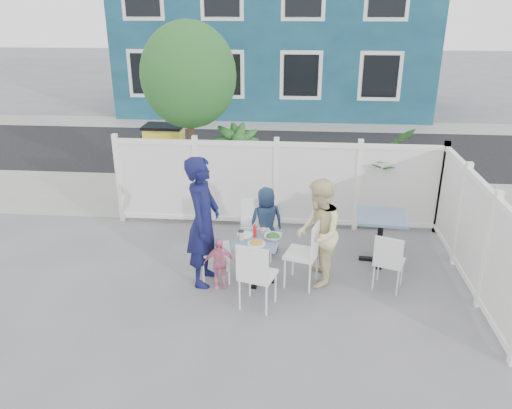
# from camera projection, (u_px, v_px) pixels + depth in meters

# --- Properties ---
(ground) EXTENTS (80.00, 80.00, 0.00)m
(ground) POSITION_uv_depth(u_px,v_px,m) (260.00, 295.00, 7.07)
(ground) COLOR slate
(near_sidewalk) EXTENTS (24.00, 2.60, 0.01)m
(near_sidewalk) POSITION_uv_depth(u_px,v_px,m) (274.00, 198.00, 10.58)
(near_sidewalk) COLOR gray
(near_sidewalk) RESTS_ON ground
(street) EXTENTS (24.00, 5.00, 0.01)m
(street) POSITION_uv_depth(u_px,v_px,m) (281.00, 150.00, 13.99)
(street) COLOR black
(street) RESTS_ON ground
(far_sidewalk) EXTENTS (24.00, 1.60, 0.01)m
(far_sidewalk) POSITION_uv_depth(u_px,v_px,m) (284.00, 125.00, 16.86)
(far_sidewalk) COLOR gray
(far_sidewalk) RESTS_ON ground
(building) EXTENTS (11.00, 6.00, 6.00)m
(building) POSITION_uv_depth(u_px,v_px,m) (276.00, 27.00, 18.90)
(building) COLOR #12384E
(building) RESTS_ON ground
(fence_back) EXTENTS (5.86, 0.08, 1.60)m
(fence_back) POSITION_uv_depth(u_px,v_px,m) (276.00, 186.00, 8.98)
(fence_back) COLOR white
(fence_back) RESTS_ON ground
(fence_right) EXTENTS (0.08, 3.66, 1.60)m
(fence_right) POSITION_uv_depth(u_px,v_px,m) (473.00, 235.00, 7.09)
(fence_right) COLOR white
(fence_right) RESTS_ON ground
(tree) EXTENTS (1.80, 1.62, 3.59)m
(tree) POSITION_uv_depth(u_px,v_px,m) (189.00, 76.00, 9.27)
(tree) COLOR #382316
(tree) RESTS_ON ground
(utility_cabinet) EXTENTS (0.77, 0.56, 1.42)m
(utility_cabinet) POSITION_uv_depth(u_px,v_px,m) (166.00, 160.00, 10.68)
(utility_cabinet) COLOR yellow
(utility_cabinet) RESTS_ON ground
(potted_shrub_a) EXTENTS (1.12, 1.12, 1.70)m
(potted_shrub_a) POSITION_uv_depth(u_px,v_px,m) (235.00, 169.00, 9.67)
(potted_shrub_a) COLOR #1D5625
(potted_shrub_a) RESTS_ON ground
(potted_shrub_b) EXTENTS (1.85, 1.94, 1.69)m
(potted_shrub_b) POSITION_uv_depth(u_px,v_px,m) (370.00, 175.00, 9.38)
(potted_shrub_b) COLOR #1D5625
(potted_shrub_b) RESTS_ON ground
(main_table) EXTENTS (0.73, 0.73, 0.68)m
(main_table) POSITION_uv_depth(u_px,v_px,m) (258.00, 249.00, 7.26)
(main_table) COLOR #46617F
(main_table) RESTS_ON ground
(spare_table) EXTENTS (0.81, 0.81, 0.80)m
(spare_table) POSITION_uv_depth(u_px,v_px,m) (381.00, 226.00, 7.79)
(spare_table) COLOR #46617F
(spare_table) RESTS_ON ground
(chair_left) EXTENTS (0.53, 0.54, 1.01)m
(chair_left) POSITION_uv_depth(u_px,v_px,m) (209.00, 244.00, 7.28)
(chair_left) COLOR white
(chair_left) RESTS_ON ground
(chair_right) EXTENTS (0.56, 0.57, 1.01)m
(chair_right) POSITION_uv_depth(u_px,v_px,m) (308.00, 249.00, 7.12)
(chair_right) COLOR white
(chair_right) RESTS_ON ground
(chair_back) EXTENTS (0.54, 0.53, 0.97)m
(chair_back) POSITION_uv_depth(u_px,v_px,m) (256.00, 224.00, 7.96)
(chair_back) COLOR white
(chair_back) RESTS_ON ground
(chair_near) EXTENTS (0.55, 0.54, 0.98)m
(chair_near) POSITION_uv_depth(u_px,v_px,m) (255.00, 272.00, 6.55)
(chair_near) COLOR white
(chair_near) RESTS_ON ground
(chair_spare) EXTENTS (0.51, 0.50, 0.87)m
(chair_spare) POSITION_uv_depth(u_px,v_px,m) (389.00, 259.00, 7.02)
(chair_spare) COLOR white
(chair_spare) RESTS_ON ground
(man) EXTENTS (0.53, 0.74, 1.93)m
(man) POSITION_uv_depth(u_px,v_px,m) (203.00, 222.00, 7.09)
(man) COLOR #101340
(man) RESTS_ON ground
(woman) EXTENTS (0.62, 0.78, 1.59)m
(woman) POSITION_uv_depth(u_px,v_px,m) (318.00, 233.00, 7.13)
(woman) COLOR #DDBD55
(woman) RESTS_ON ground
(boy) EXTENTS (0.64, 0.52, 1.13)m
(boy) POSITION_uv_depth(u_px,v_px,m) (266.00, 221.00, 8.10)
(boy) COLOR navy
(boy) RESTS_ON ground
(toddler) EXTENTS (0.49, 0.29, 0.77)m
(toddler) POSITION_uv_depth(u_px,v_px,m) (219.00, 263.00, 7.15)
(toddler) COLOR pink
(toddler) RESTS_ON ground
(plate_main) EXTENTS (0.26, 0.26, 0.02)m
(plate_main) POSITION_uv_depth(u_px,v_px,m) (256.00, 244.00, 7.05)
(plate_main) COLOR white
(plate_main) RESTS_ON main_table
(plate_side) EXTENTS (0.24, 0.24, 0.02)m
(plate_side) POSITION_uv_depth(u_px,v_px,m) (245.00, 235.00, 7.32)
(plate_side) COLOR white
(plate_side) RESTS_ON main_table
(salad_bowl) EXTENTS (0.25, 0.25, 0.06)m
(salad_bowl) POSITION_uv_depth(u_px,v_px,m) (273.00, 237.00, 7.19)
(salad_bowl) COLOR white
(salad_bowl) RESTS_ON main_table
(coffee_cup_a) EXTENTS (0.08, 0.08, 0.12)m
(coffee_cup_a) POSITION_uv_depth(u_px,v_px,m) (241.00, 235.00, 7.17)
(coffee_cup_a) COLOR beige
(coffee_cup_a) RESTS_ON main_table
(coffee_cup_b) EXTENTS (0.08, 0.08, 0.11)m
(coffee_cup_b) POSITION_uv_depth(u_px,v_px,m) (262.00, 230.00, 7.36)
(coffee_cup_b) COLOR beige
(coffee_cup_b) RESTS_ON main_table
(ketchup_bottle) EXTENTS (0.05, 0.05, 0.17)m
(ketchup_bottle) POSITION_uv_depth(u_px,v_px,m) (255.00, 232.00, 7.23)
(ketchup_bottle) COLOR red
(ketchup_bottle) RESTS_ON main_table
(salt_shaker) EXTENTS (0.03, 0.03, 0.07)m
(salt_shaker) POSITION_uv_depth(u_px,v_px,m) (254.00, 230.00, 7.42)
(salt_shaker) COLOR white
(salt_shaker) RESTS_ON main_table
(pepper_shaker) EXTENTS (0.03, 0.03, 0.06)m
(pepper_shaker) POSITION_uv_depth(u_px,v_px,m) (256.00, 229.00, 7.44)
(pepper_shaker) COLOR black
(pepper_shaker) RESTS_ON main_table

